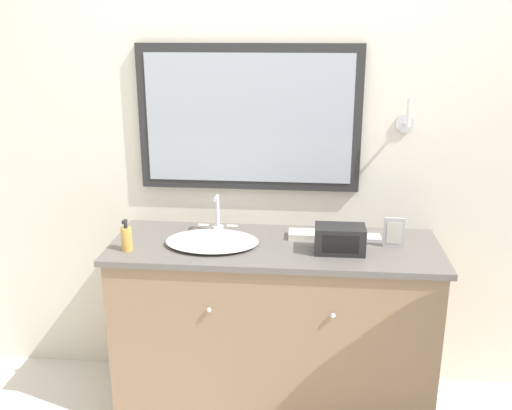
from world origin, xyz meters
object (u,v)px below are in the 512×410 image
Objects in this scene: soap_bottle at (127,238)px; appliance_box at (340,239)px; picture_frame at (394,233)px; sink_basin at (212,240)px.

appliance_box is at bearing 3.77° from soap_bottle.
picture_frame is (0.26, 0.09, 0.01)m from appliance_box.
picture_frame is at bearing 18.96° from appliance_box.
soap_bottle is 0.65× the size of appliance_box.
appliance_box is (0.62, -0.05, 0.05)m from sink_basin.
soap_bottle reaches higher than appliance_box.
soap_bottle reaches higher than picture_frame.
picture_frame is at bearing 2.50° from sink_basin.
sink_basin is 3.08× the size of picture_frame.
sink_basin is at bearing 16.79° from soap_bottle.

